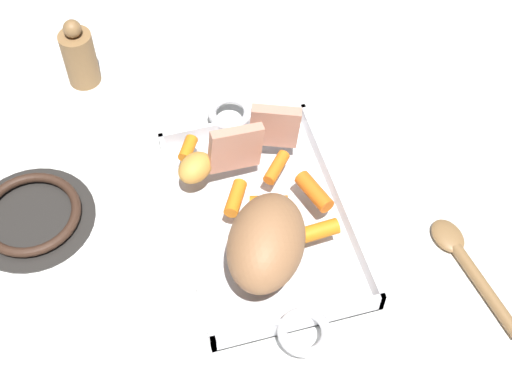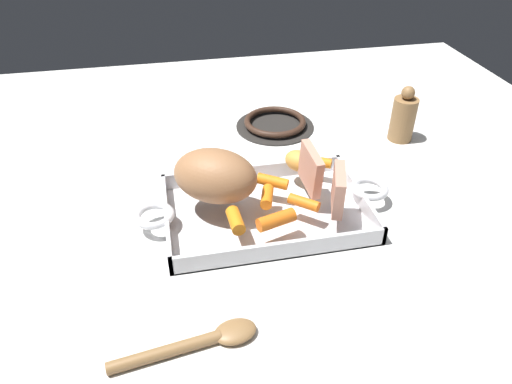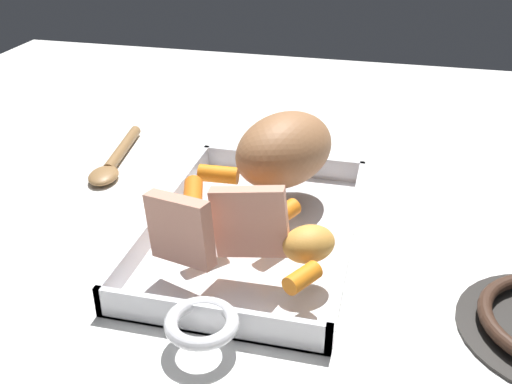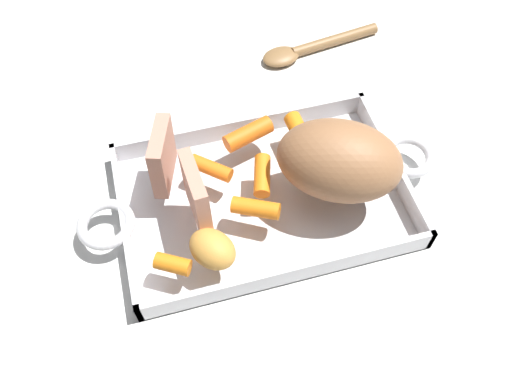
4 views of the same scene
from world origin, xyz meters
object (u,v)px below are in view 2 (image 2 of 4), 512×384
(roast_slice_thick, at_px, (311,169))
(serving_spoon, at_px, (200,342))
(pork_roast, at_px, (215,176))
(baby_carrot_southeast, at_px, (321,162))
(baby_carrot_short, at_px, (236,220))
(pepper_mill, at_px, (403,117))
(potato_golden_small, at_px, (299,161))
(baby_carrot_center_left, at_px, (277,220))
(baby_carrot_northeast, at_px, (273,181))
(stove_burner_rear, at_px, (275,123))
(roast_slice_outer, at_px, (338,190))
(baby_carrot_center_right, at_px, (304,203))
(baby_carrot_northwest, at_px, (268,197))
(roasting_dish, at_px, (266,210))

(roast_slice_thick, relative_size, serving_spoon, 0.39)
(pork_roast, bearing_deg, serving_spoon, -102.52)
(baby_carrot_southeast, relative_size, baby_carrot_short, 0.77)
(pepper_mill, bearing_deg, potato_golden_small, -154.53)
(potato_golden_small, xyz_separation_m, pepper_mill, (0.28, 0.13, -0.00))
(baby_carrot_short, distance_m, baby_carrot_center_left, 0.07)
(baby_carrot_northeast, distance_m, pepper_mill, 0.39)
(stove_burner_rear, distance_m, pepper_mill, 0.30)
(baby_carrot_southeast, xyz_separation_m, stove_burner_rear, (-0.03, 0.25, -0.04))
(baby_carrot_short, bearing_deg, stove_burner_rear, 67.64)
(baby_carrot_center_left, bearing_deg, baby_carrot_northeast, 80.79)
(roast_slice_thick, height_order, baby_carrot_southeast, roast_slice_thick)
(stove_burner_rear, distance_m, serving_spoon, 0.64)
(stove_burner_rear, bearing_deg, roast_slice_outer, -87.22)
(roast_slice_outer, distance_m, baby_carrot_southeast, 0.14)
(baby_carrot_center_left, distance_m, pepper_mill, 0.47)
(baby_carrot_center_left, xyz_separation_m, stove_burner_rear, (0.09, 0.41, -0.04))
(potato_golden_small, bearing_deg, roast_slice_outer, -76.23)
(roast_slice_thick, xyz_separation_m, baby_carrot_center_right, (-0.03, -0.06, -0.03))
(baby_carrot_northwest, xyz_separation_m, baby_carrot_southeast, (0.13, 0.09, -0.00))
(baby_carrot_center_right, bearing_deg, baby_carrot_short, -167.88)
(baby_carrot_center_right, bearing_deg, baby_carrot_northwest, 153.73)
(pork_roast, bearing_deg, roast_slice_outer, -19.14)
(baby_carrot_center_right, bearing_deg, baby_carrot_center_left, -145.18)
(baby_carrot_northwest, height_order, baby_carrot_center_right, baby_carrot_northwest)
(roasting_dish, xyz_separation_m, roast_slice_thick, (0.09, 0.02, 0.07))
(baby_carrot_center_right, xyz_separation_m, pepper_mill, (0.31, 0.25, 0.01))
(baby_carrot_southeast, bearing_deg, baby_carrot_center_right, -120.45)
(roast_slice_outer, relative_size, roast_slice_thick, 0.94)
(baby_carrot_center_right, distance_m, pepper_mill, 0.40)
(roasting_dish, relative_size, roast_slice_thick, 5.93)
(roast_slice_outer, distance_m, serving_spoon, 0.34)
(baby_carrot_northeast, bearing_deg, roast_slice_outer, -42.13)
(pork_roast, bearing_deg, roasting_dish, -13.26)
(baby_carrot_northeast, relative_size, serving_spoon, 0.28)
(baby_carrot_northwest, xyz_separation_m, baby_carrot_center_left, (0.00, -0.07, 0.00))
(pork_roast, bearing_deg, stove_burner_rear, 59.47)
(roast_slice_outer, distance_m, baby_carrot_northwest, 0.12)
(baby_carrot_short, bearing_deg, roasting_dish, 44.16)
(pork_roast, xyz_separation_m, stove_burner_rear, (0.18, 0.31, -0.08))
(roast_slice_outer, bearing_deg, roast_slice_thick, 112.62)
(serving_spoon, bearing_deg, roast_slice_thick, 41.51)
(baby_carrot_southeast, relative_size, pepper_mill, 0.31)
(stove_burner_rear, bearing_deg, serving_spoon, -112.56)
(baby_carrot_center_left, bearing_deg, pork_roast, 132.39)
(pork_roast, relative_size, roast_slice_outer, 2.02)
(baby_carrot_short, xyz_separation_m, stove_burner_rear, (0.16, 0.39, -0.04))
(baby_carrot_center_left, height_order, pepper_mill, pepper_mill)
(baby_carrot_southeast, bearing_deg, baby_carrot_center_left, -128.64)
(roasting_dish, distance_m, baby_carrot_northeast, 0.06)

